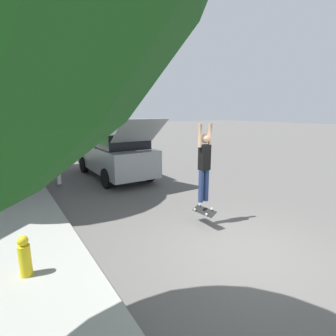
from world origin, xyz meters
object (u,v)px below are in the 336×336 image
Objects in this scene: suv_parked at (114,152)px; skateboarder at (204,162)px; car_down_street at (53,136)px; skateboard at (204,211)px; fire_hydrant at (25,257)px.

suv_parked reaches higher than skateboarder.
car_down_street is 5.66× the size of skateboard.
skateboard is (0.03, -20.77, -0.26)m from car_down_street.
car_down_street is 6.01× the size of fire_hydrant.
skateboard is (-0.04, -6.21, -0.70)m from suv_parked.
car_down_street is at bearing 79.07° from fire_hydrant.
skateboard is 1.06× the size of fire_hydrant.
skateboarder is 2.48× the size of skateboard.
car_down_street reaches higher than skateboard.
fire_hydrant is at bearing -178.51° from skateboarder.
fire_hydrant reaches higher than skateboard.
suv_parked is 7.51m from fire_hydrant.
suv_parked is 2.93× the size of skateboarder.
car_down_street is 20.74m from skateboarder.
skateboarder reaches higher than skateboard.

